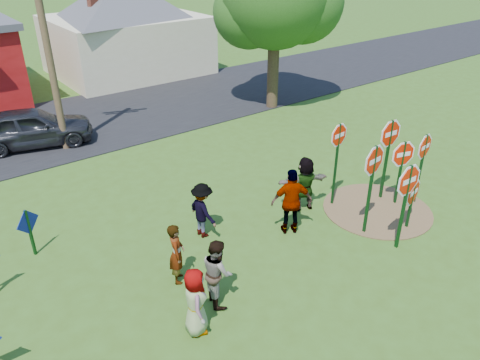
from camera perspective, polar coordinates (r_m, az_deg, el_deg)
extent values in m
plane|color=#375518|center=(12.44, -0.35, -8.31)|extent=(120.00, 120.00, 0.00)
cube|color=black|center=(21.72, -19.03, 6.62)|extent=(120.00, 7.50, 0.04)
cylinder|color=brown|center=(14.63, 16.36, -3.46)|extent=(3.20, 3.20, 0.03)
cube|color=beige|center=(29.05, -13.63, 15.74)|extent=(8.00, 7.00, 3.20)
cube|color=#0F3915|center=(12.53, 19.31, -3.25)|extent=(0.06, 0.08, 2.40)
cylinder|color=white|center=(12.16, 19.88, -0.06)|extent=(1.13, 0.05, 1.13)
cylinder|color=red|center=(12.16, 19.88, -0.06)|extent=(0.98, 0.05, 0.98)
cube|color=white|center=(12.16, 19.88, -0.06)|extent=(0.50, 0.02, 0.14)
cube|color=#0F3915|center=(14.00, 11.59, 1.72)|extent=(0.05, 0.07, 2.61)
cylinder|color=white|center=(13.61, 11.98, 5.36)|extent=(0.93, 0.10, 0.94)
cylinder|color=red|center=(13.61, 11.98, 5.36)|extent=(0.81, 0.09, 0.81)
cube|color=white|center=(13.61, 11.98, 5.36)|extent=(0.41, 0.04, 0.12)
cylinder|color=gold|center=(13.61, 11.98, 5.36)|extent=(0.93, 0.09, 0.94)
cube|color=#0F3915|center=(14.90, 21.11, 1.18)|extent=(0.06, 0.08, 2.24)
cylinder|color=white|center=(14.60, 21.61, 3.80)|extent=(1.03, 0.15, 1.03)
cylinder|color=red|center=(14.60, 21.61, 3.80)|extent=(0.88, 0.13, 0.89)
cube|color=white|center=(14.60, 21.61, 3.80)|extent=(0.45, 0.06, 0.13)
cube|color=#0F3915|center=(14.74, 17.39, 2.27)|extent=(0.06, 0.08, 2.58)
cylinder|color=white|center=(14.40, 17.88, 5.41)|extent=(1.14, 0.07, 1.14)
cylinder|color=red|center=(14.40, 17.88, 5.41)|extent=(0.98, 0.07, 0.98)
cube|color=white|center=(14.40, 17.88, 5.41)|extent=(0.50, 0.03, 0.14)
cylinder|color=gold|center=(14.40, 17.88, 5.41)|extent=(1.14, 0.06, 1.14)
cube|color=#0F3915|center=(13.69, 20.10, -2.78)|extent=(0.07, 0.08, 1.51)
cylinder|color=white|center=(13.51, 20.36, -1.42)|extent=(1.04, 0.22, 1.06)
cylinder|color=red|center=(13.51, 20.36, -1.42)|extent=(0.90, 0.19, 0.91)
cube|color=white|center=(13.51, 20.36, -1.42)|extent=(0.46, 0.09, 0.13)
cube|color=#0F3915|center=(14.68, 18.90, 0.76)|extent=(0.07, 0.08, 2.04)
cylinder|color=white|center=(14.42, 19.28, 3.00)|extent=(1.03, 0.31, 1.07)
cylinder|color=red|center=(14.42, 19.28, 3.00)|extent=(0.89, 0.27, 0.92)
cube|color=white|center=(14.42, 19.28, 3.00)|extent=(0.45, 0.13, 0.13)
cylinder|color=gold|center=(14.42, 19.28, 3.00)|extent=(1.03, 0.30, 1.07)
cube|color=#0F3915|center=(12.84, 15.54, -1.31)|extent=(0.07, 0.08, 2.61)
cylinder|color=white|center=(12.45, 16.06, 2.30)|extent=(1.11, 0.13, 1.12)
cylinder|color=red|center=(12.45, 16.06, 2.30)|extent=(0.96, 0.12, 0.96)
cube|color=white|center=(12.45, 16.06, 2.30)|extent=(0.49, 0.05, 0.14)
cube|color=#0F3915|center=(12.98, -24.19, -5.89)|extent=(0.08, 0.09, 1.32)
cube|color=navy|center=(12.82, -24.47, -4.69)|extent=(0.63, 0.39, 0.72)
imported|color=#4E5E9B|center=(9.77, -5.47, -14.55)|extent=(0.75, 0.89, 1.55)
imported|color=#1E6E60|center=(11.07, -7.73, -8.85)|extent=(0.60, 0.67, 1.55)
imported|color=brown|center=(10.40, -2.77, -11.10)|extent=(0.80, 0.92, 1.62)
imported|color=#302F34|center=(12.56, -4.59, -3.72)|extent=(0.63, 1.04, 1.57)
imported|color=#563360|center=(12.64, 6.33, -2.66)|extent=(1.21, 0.96, 1.92)
imported|color=#205A32|center=(13.84, 7.89, -0.45)|extent=(1.63, 0.98, 1.67)
imported|color=#303035|center=(19.63, -24.09, 5.90)|extent=(4.73, 2.91, 1.50)
cylinder|color=#4C3823|center=(18.07, -22.57, 15.51)|extent=(0.25, 0.25, 8.19)
cylinder|color=#382819|center=(22.05, 4.07, 13.94)|extent=(0.52, 0.52, 4.11)
sphere|color=#1F4712|center=(21.93, 7.71, 20.66)|extent=(3.55, 3.55, 3.55)
sphere|color=#1F4712|center=(21.66, 1.11, 19.80)|extent=(3.18, 3.18, 3.18)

